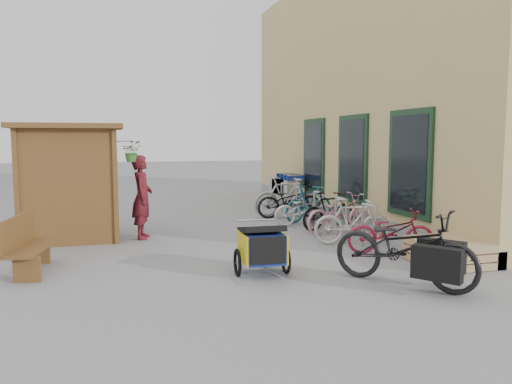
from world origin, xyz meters
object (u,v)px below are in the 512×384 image
object	(u,v)px
bike_2	(339,213)
bike_5	(309,203)
kiosk	(65,166)
bike_1	(352,221)
bike_0	(391,232)
bike_7	(285,196)
bike_3	(329,211)
pallet_stack	(447,252)
person_kiosk	(142,197)
bike_4	(305,209)
bike_6	(290,201)
cargo_bike	(406,248)
shopping_carts	(285,186)
bench	(27,244)
child_trailer	(262,245)

from	to	relation	value
bike_2	bike_5	world-z (taller)	bike_5
kiosk	bike_1	size ratio (longest dim) A/B	1.61
bike_0	bike_7	world-z (taller)	bike_7
bike_2	bike_3	distance (m)	0.42
bike_3	pallet_stack	bearing A→B (deg)	174.41
bike_2	bike_1	bearing A→B (deg)	155.11
person_kiosk	bike_0	size ratio (longest dim) A/B	1.12
bike_4	bike_6	world-z (taller)	bike_6
cargo_bike	person_kiosk	bearing A→B (deg)	90.29
shopping_carts	bike_4	bearing A→B (deg)	-102.85
bike_1	bike_3	size ratio (longest dim) A/B	1.03
bike_1	bike_4	size ratio (longest dim) A/B	0.99
bench	child_trailer	world-z (taller)	bench
shopping_carts	bike_3	xyz separation A→B (m)	(-0.57, -4.60, -0.14)
bike_1	bike_2	size ratio (longest dim) A/B	0.91
cargo_bike	bike_3	xyz separation A→B (m)	(0.81, 4.38, -0.10)
bench	bike_0	bearing A→B (deg)	5.65
bench	shopping_carts	size ratio (longest dim) A/B	0.79
bench	bike_1	distance (m)	5.90
bike_0	bike_7	bearing A→B (deg)	20.74
child_trailer	bike_0	bearing A→B (deg)	17.09
shopping_carts	child_trailer	bearing A→B (deg)	-112.08
cargo_bike	bike_5	xyz separation A→B (m)	(0.82, 5.60, -0.08)
bench	bike_6	distance (m)	7.11
bike_1	bike_2	world-z (taller)	bike_1
kiosk	bike_3	bearing A→B (deg)	-3.83
person_kiosk	bike_6	size ratio (longest dim) A/B	1.01
bench	bike_7	size ratio (longest dim) A/B	0.84
bike_2	bike_5	bearing A→B (deg)	-10.42
bike_1	bike_7	size ratio (longest dim) A/B	0.86
kiosk	child_trailer	xyz separation A→B (m)	(3.11, -3.60, -1.09)
pallet_stack	shopping_carts	distance (m)	8.09
bike_2	bike_6	size ratio (longest dim) A/B	0.97
bike_5	bike_7	size ratio (longest dim) A/B	0.86
shopping_carts	child_trailer	distance (m)	8.44
pallet_stack	bike_4	distance (m)	4.26
bench	bike_3	distance (m)	6.46
child_trailer	bike_5	bearing A→B (deg)	62.66
bike_4	bike_1	bearing A→B (deg)	-177.16
pallet_stack	bike_0	size ratio (longest dim) A/B	0.76
pallet_stack	person_kiosk	world-z (taller)	person_kiosk
bike_5	bike_0	bearing A→B (deg)	160.85
kiosk	bike_0	bearing A→B (deg)	-27.04
child_trailer	bike_7	bearing A→B (deg)	69.98
bike_3	bike_4	bearing A→B (deg)	10.67
bike_4	bike_2	bearing A→B (deg)	-160.82
pallet_stack	child_trailer	world-z (taller)	child_trailer
person_kiosk	bike_1	xyz separation A→B (m)	(3.97, -1.80, -0.42)
cargo_bike	bike_0	distance (m)	2.02
bench	bike_3	xyz separation A→B (m)	(6.10, 2.12, -0.02)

